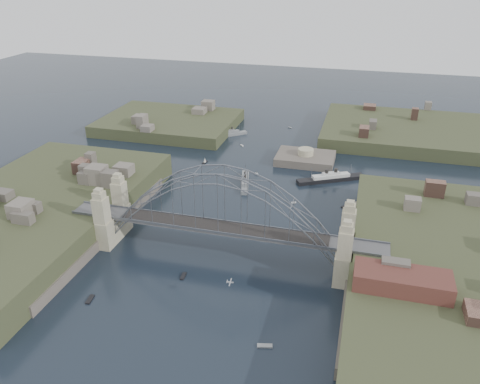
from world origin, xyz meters
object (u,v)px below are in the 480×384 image
(fort_island, at_px, (305,163))
(wharf_shed, at_px, (402,281))
(naval_cruiser_near, at_px, (245,182))
(naval_cruiser_far, at_px, (230,134))
(ocean_liner, at_px, (331,178))
(bridge, at_px, (221,214))

(fort_island, height_order, wharf_shed, wharf_shed)
(naval_cruiser_near, relative_size, naval_cruiser_far, 1.32)
(naval_cruiser_near, bearing_deg, naval_cruiser_far, 112.32)
(naval_cruiser_near, xyz_separation_m, ocean_liner, (28.64, 10.38, 0.10))
(bridge, xyz_separation_m, naval_cruiser_far, (-24.76, 91.60, -11.49))
(naval_cruiser_far, bearing_deg, bridge, -74.87)
(wharf_shed, bearing_deg, fort_island, 110.85)
(naval_cruiser_near, height_order, naval_cruiser_far, naval_cruiser_near)
(fort_island, height_order, naval_cruiser_near, fort_island)
(bridge, relative_size, naval_cruiser_near, 4.63)
(bridge, height_order, wharf_shed, bridge)
(naval_cruiser_near, bearing_deg, wharf_shed, -49.80)
(fort_island, relative_size, wharf_shed, 1.10)
(wharf_shed, height_order, ocean_liner, wharf_shed)
(fort_island, relative_size, naval_cruiser_near, 1.21)
(fort_island, bearing_deg, ocean_liner, -53.44)
(naval_cruiser_far, bearing_deg, wharf_shed, -56.93)
(wharf_shed, xyz_separation_m, ocean_liner, (-20.78, 68.87, -9.06))
(naval_cruiser_far, bearing_deg, fort_island, -30.43)
(bridge, height_order, fort_island, bridge)
(bridge, bearing_deg, naval_cruiser_near, 96.95)
(bridge, relative_size, naval_cruiser_far, 6.10)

